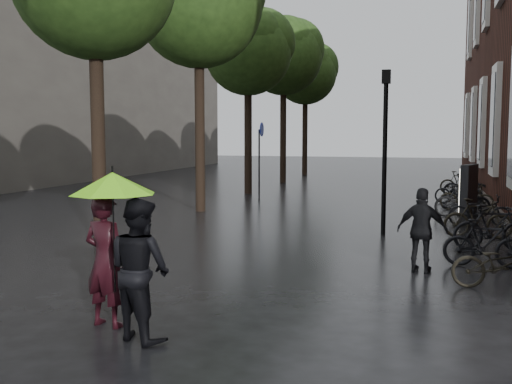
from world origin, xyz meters
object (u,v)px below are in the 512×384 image
(pedestrian_walking, at_px, (422,230))
(lamp_post, at_px, (385,136))
(parked_bicycles, at_px, (471,205))
(ad_lightbox, at_px, (468,193))
(person_black, at_px, (140,269))
(person_burgundy, at_px, (106,261))

(pedestrian_walking, height_order, lamp_post, lamp_post)
(pedestrian_walking, relative_size, parked_bicycles, 0.09)
(parked_bicycles, height_order, ad_lightbox, ad_lightbox)
(pedestrian_walking, distance_m, parked_bicycles, 7.35)
(ad_lightbox, bearing_deg, person_black, -93.19)
(pedestrian_walking, bearing_deg, ad_lightbox, -88.38)
(parked_bicycles, distance_m, lamp_post, 4.41)
(person_black, distance_m, parked_bicycles, 12.85)
(pedestrian_walking, height_order, parked_bicycles, pedestrian_walking)
(person_black, bearing_deg, ad_lightbox, -86.86)
(parked_bicycles, relative_size, lamp_post, 4.02)
(parked_bicycles, bearing_deg, lamp_post, -126.54)
(lamp_post, bearing_deg, person_burgundy, -109.83)
(person_burgundy, distance_m, pedestrian_walking, 5.97)
(parked_bicycles, xyz_separation_m, ad_lightbox, (-0.10, -0.16, 0.37))
(person_burgundy, bearing_deg, ad_lightbox, -105.07)
(person_burgundy, relative_size, pedestrian_walking, 1.13)
(person_black, distance_m, ad_lightbox, 12.65)
(person_burgundy, xyz_separation_m, parked_bicycles, (5.38, 11.61, -0.42))
(person_black, xyz_separation_m, ad_lightbox, (4.60, 11.79, -0.05))
(person_burgundy, height_order, lamp_post, lamp_post)
(lamp_post, bearing_deg, pedestrian_walking, -76.36)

